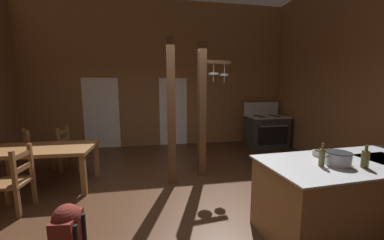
{
  "coord_description": "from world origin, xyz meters",
  "views": [
    {
      "loc": [
        -0.22,
        -3.25,
        1.78
      ],
      "look_at": [
        0.55,
        1.09,
        1.12
      ],
      "focal_mm": 20.4,
      "sensor_mm": 36.0,
      "label": 1
    }
  ],
  "objects_px": {
    "backpack": "(67,230)",
    "kitchen_island": "(347,197)",
    "ladderback_chair_at_table_end": "(14,181)",
    "mixing_bowl_on_counter": "(320,153)",
    "stove_range": "(266,131)",
    "bottle_short_on_counter": "(365,159)",
    "ladderback_chair_by_post": "(36,151)",
    "dining_table": "(42,152)",
    "ladderback_chair_near_window": "(71,149)",
    "stockpot_on_counter": "(338,158)",
    "bottle_tall_on_counter": "(322,157)"
  },
  "relations": [
    {
      "from": "backpack",
      "to": "kitchen_island",
      "type": "bearing_deg",
      "value": -2.32
    },
    {
      "from": "ladderback_chair_at_table_end",
      "to": "mixing_bowl_on_counter",
      "type": "relative_size",
      "value": 5.5
    },
    {
      "from": "stove_range",
      "to": "bottle_short_on_counter",
      "type": "height_order",
      "value": "stove_range"
    },
    {
      "from": "kitchen_island",
      "to": "ladderback_chair_by_post",
      "type": "bearing_deg",
      "value": 149.61
    },
    {
      "from": "backpack",
      "to": "ladderback_chair_by_post",
      "type": "bearing_deg",
      "value": 120.06
    },
    {
      "from": "backpack",
      "to": "bottle_short_on_counter",
      "type": "relative_size",
      "value": 2.38
    },
    {
      "from": "dining_table",
      "to": "bottle_short_on_counter",
      "type": "xyz_separation_m",
      "value": [
        4.19,
        -2.19,
        0.37
      ]
    },
    {
      "from": "dining_table",
      "to": "ladderback_chair_at_table_end",
      "type": "distance_m",
      "value": 0.78
    },
    {
      "from": "stove_range",
      "to": "mixing_bowl_on_counter",
      "type": "distance_m",
      "value": 3.82
    },
    {
      "from": "ladderback_chair_by_post",
      "to": "ladderback_chair_at_table_end",
      "type": "bearing_deg",
      "value": -73.51
    },
    {
      "from": "kitchen_island",
      "to": "mixing_bowl_on_counter",
      "type": "relative_size",
      "value": 12.8
    },
    {
      "from": "ladderback_chair_by_post",
      "to": "ladderback_chair_near_window",
      "type": "bearing_deg",
      "value": 4.39
    },
    {
      "from": "ladderback_chair_near_window",
      "to": "ladderback_chair_at_table_end",
      "type": "height_order",
      "value": "same"
    },
    {
      "from": "stockpot_on_counter",
      "to": "mixing_bowl_on_counter",
      "type": "distance_m",
      "value": 0.33
    },
    {
      "from": "ladderback_chair_by_post",
      "to": "backpack",
      "type": "xyz_separation_m",
      "value": [
        1.54,
        -2.66,
        -0.14
      ]
    },
    {
      "from": "kitchen_island",
      "to": "ladderback_chair_by_post",
      "type": "distance_m",
      "value": 5.52
    },
    {
      "from": "ladderback_chair_at_table_end",
      "to": "backpack",
      "type": "bearing_deg",
      "value": -45.42
    },
    {
      "from": "ladderback_chair_near_window",
      "to": "ladderback_chair_at_table_end",
      "type": "distance_m",
      "value": 1.63
    },
    {
      "from": "ladderback_chair_near_window",
      "to": "bottle_short_on_counter",
      "type": "distance_m",
      "value": 5.09
    },
    {
      "from": "ladderback_chair_near_window",
      "to": "stockpot_on_counter",
      "type": "relative_size",
      "value": 2.77
    },
    {
      "from": "ladderback_chair_at_table_end",
      "to": "stockpot_on_counter",
      "type": "relative_size",
      "value": 2.77
    },
    {
      "from": "dining_table",
      "to": "bottle_short_on_counter",
      "type": "bearing_deg",
      "value": -27.58
    },
    {
      "from": "stove_range",
      "to": "dining_table",
      "type": "bearing_deg",
      "value": -160.72
    },
    {
      "from": "mixing_bowl_on_counter",
      "to": "ladderback_chair_at_table_end",
      "type": "bearing_deg",
      "value": 166.29
    },
    {
      "from": "stove_range",
      "to": "dining_table",
      "type": "height_order",
      "value": "stove_range"
    },
    {
      "from": "kitchen_island",
      "to": "ladderback_chair_at_table_end",
      "type": "height_order",
      "value": "ladderback_chair_at_table_end"
    },
    {
      "from": "bottle_tall_on_counter",
      "to": "ladderback_chair_at_table_end",
      "type": "bearing_deg",
      "value": 160.94
    },
    {
      "from": "stockpot_on_counter",
      "to": "backpack",
      "type": "bearing_deg",
      "value": 175.57
    },
    {
      "from": "stove_range",
      "to": "backpack",
      "type": "bearing_deg",
      "value": -138.96
    },
    {
      "from": "kitchen_island",
      "to": "ladderback_chair_at_table_end",
      "type": "relative_size",
      "value": 2.33
    },
    {
      "from": "kitchen_island",
      "to": "backpack",
      "type": "bearing_deg",
      "value": 177.68
    },
    {
      "from": "ladderback_chair_at_table_end",
      "to": "bottle_short_on_counter",
      "type": "xyz_separation_m",
      "value": [
        4.23,
        -1.44,
        0.56
      ]
    },
    {
      "from": "kitchen_island",
      "to": "ladderback_chair_near_window",
      "type": "height_order",
      "value": "ladderback_chair_near_window"
    },
    {
      "from": "stockpot_on_counter",
      "to": "bottle_tall_on_counter",
      "type": "distance_m",
      "value": 0.21
    },
    {
      "from": "dining_table",
      "to": "bottle_short_on_counter",
      "type": "distance_m",
      "value": 4.74
    },
    {
      "from": "backpack",
      "to": "bottle_tall_on_counter",
      "type": "distance_m",
      "value": 2.83
    },
    {
      "from": "dining_table",
      "to": "mixing_bowl_on_counter",
      "type": "bearing_deg",
      "value": -23.43
    },
    {
      "from": "backpack",
      "to": "stockpot_on_counter",
      "type": "xyz_separation_m",
      "value": [
        2.93,
        -0.23,
        0.68
      ]
    },
    {
      "from": "ladderback_chair_near_window",
      "to": "ladderback_chair_by_post",
      "type": "xyz_separation_m",
      "value": [
        -0.66,
        -0.05,
        0.0
      ]
    },
    {
      "from": "kitchen_island",
      "to": "ladderback_chair_by_post",
      "type": "xyz_separation_m",
      "value": [
        -4.76,
        2.79,
        -0.01
      ]
    },
    {
      "from": "ladderback_chair_by_post",
      "to": "mixing_bowl_on_counter",
      "type": "height_order",
      "value": "mixing_bowl_on_counter"
    },
    {
      "from": "backpack",
      "to": "mixing_bowl_on_counter",
      "type": "relative_size",
      "value": 3.45
    },
    {
      "from": "kitchen_island",
      "to": "bottle_short_on_counter",
      "type": "xyz_separation_m",
      "value": [
        -0.06,
        -0.22,
        0.56
      ]
    },
    {
      "from": "bottle_tall_on_counter",
      "to": "backpack",
      "type": "bearing_deg",
      "value": 175.31
    },
    {
      "from": "stove_range",
      "to": "bottle_tall_on_counter",
      "type": "distance_m",
      "value": 4.22
    },
    {
      "from": "backpack",
      "to": "stockpot_on_counter",
      "type": "distance_m",
      "value": 3.02
    },
    {
      "from": "stockpot_on_counter",
      "to": "bottle_tall_on_counter",
      "type": "bearing_deg",
      "value": 179.0
    },
    {
      "from": "ladderback_chair_near_window",
      "to": "bottle_short_on_counter",
      "type": "height_order",
      "value": "bottle_short_on_counter"
    },
    {
      "from": "ladderback_chair_near_window",
      "to": "backpack",
      "type": "relative_size",
      "value": 1.59
    },
    {
      "from": "kitchen_island",
      "to": "ladderback_chair_near_window",
      "type": "bearing_deg",
      "value": 145.24
    }
  ]
}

